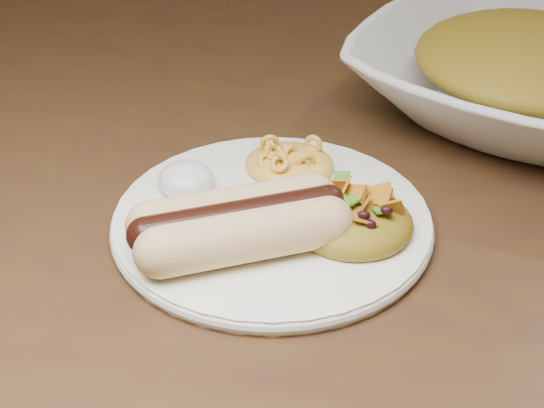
# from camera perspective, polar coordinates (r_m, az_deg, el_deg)

# --- Properties ---
(table) EXTENTS (1.60, 0.90, 0.75)m
(table) POSITION_cam_1_polar(r_m,az_deg,el_deg) (0.79, -5.71, -1.85)
(table) COLOR #432C12
(table) RESTS_ON floor
(plate) EXTENTS (0.30, 0.30, 0.01)m
(plate) POSITION_cam_1_polar(r_m,az_deg,el_deg) (0.62, -0.00, -1.23)
(plate) COLOR white
(plate) RESTS_ON table
(hotdog) EXTENTS (0.13, 0.12, 0.04)m
(hotdog) POSITION_cam_1_polar(r_m,az_deg,el_deg) (0.58, -2.20, -1.27)
(hotdog) COLOR #E9B38A
(hotdog) RESTS_ON plate
(mac_and_cheese) EXTENTS (0.09, 0.08, 0.03)m
(mac_and_cheese) POSITION_cam_1_polar(r_m,az_deg,el_deg) (0.67, 1.20, 3.45)
(mac_and_cheese) COLOR #EFB046
(mac_and_cheese) RESTS_ON plate
(sour_cream) EXTENTS (0.05, 0.05, 0.03)m
(sour_cream) POSITION_cam_1_polar(r_m,az_deg,el_deg) (0.65, -5.93, 2.05)
(sour_cream) COLOR silver
(sour_cream) RESTS_ON plate
(taco_salad) EXTENTS (0.09, 0.08, 0.04)m
(taco_salad) POSITION_cam_1_polar(r_m,az_deg,el_deg) (0.60, 5.57, -0.58)
(taco_salad) COLOR #C06716
(taco_salad) RESTS_ON plate
(serving_bowl) EXTENTS (0.41, 0.41, 0.08)m
(serving_bowl) POSITION_cam_1_polar(r_m,az_deg,el_deg) (0.80, 17.12, 8.23)
(serving_bowl) COLOR white
(serving_bowl) RESTS_ON table
(bowl_filling) EXTENTS (0.25, 0.25, 0.05)m
(bowl_filling) POSITION_cam_1_polar(r_m,az_deg,el_deg) (0.80, 17.27, 9.04)
(bowl_filling) COLOR #C06716
(bowl_filling) RESTS_ON serving_bowl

